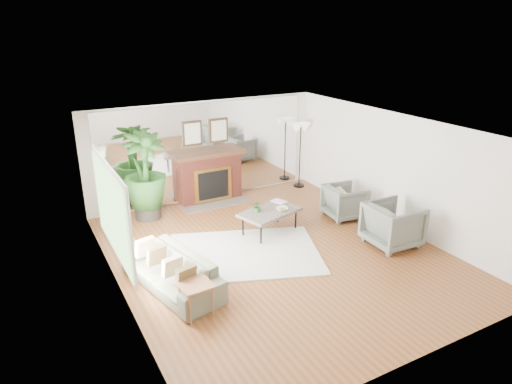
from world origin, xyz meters
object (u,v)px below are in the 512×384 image
armchair_front (393,225)px  potted_ficus (145,173)px  side_table (196,289)px  sofa (171,271)px  coffee_table (270,213)px  floor_lamp (301,133)px  fireplace (210,176)px  armchair_back (345,202)px

armchair_front → potted_ficus: size_ratio=0.48×
side_table → sofa: bearing=95.2°
coffee_table → armchair_front: 2.53m
coffee_table → sofa: (-2.56, -1.07, -0.17)m
coffee_table → potted_ficus: 2.98m
potted_ficus → floor_lamp: 4.31m
fireplace → side_table: 4.87m
coffee_table → floor_lamp: size_ratio=0.82×
fireplace → coffee_table: (0.36, -2.38, -0.19)m
side_table → potted_ficus: bearing=84.3°
armchair_back → potted_ficus: bearing=69.1°
fireplace → side_table: size_ratio=3.77×
side_table → fireplace: bearing=64.2°
fireplace → floor_lamp: bearing=-4.2°
side_table → armchair_back: bearing=23.1°
fireplace → armchair_back: (2.31, -2.49, -0.27)m
potted_ficus → sofa: bearing=-98.9°
armchair_front → floor_lamp: (0.32, 3.87, 1.07)m
sofa → floor_lamp: 5.91m
coffee_table → sofa: sofa is taller
coffee_table → side_table: (-2.48, -1.99, -0.02)m
coffee_table → armchair_front: size_ratio=1.48×
sofa → side_table: sofa is taller
sofa → armchair_front: bearing=69.3°
armchair_back → coffee_table: bearing=94.3°
side_table → floor_lamp: 6.38m
floor_lamp → side_table: bearing=-138.3°
armchair_back → side_table: size_ratio=1.57×
coffee_table → sofa: bearing=-157.3°
fireplace → side_table: fireplace is taller
sofa → armchair_back: bearing=89.1°
armchair_front → side_table: (-4.38, -0.31, 0.01)m
coffee_table → armchair_front: (1.90, -1.68, -0.03)m
sofa → side_table: bearing=-7.7°
coffee_table → armchair_front: armchair_front is taller
coffee_table → floor_lamp: bearing=44.7°
fireplace → potted_ficus: (-1.71, -0.33, 0.44)m
fireplace → potted_ficus: bearing=-169.1°
armchair_back → floor_lamp: size_ratio=0.48×
armchair_back → potted_ficus: potted_ficus is taller
sofa → side_table: 0.94m
side_table → potted_ficus: 4.12m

